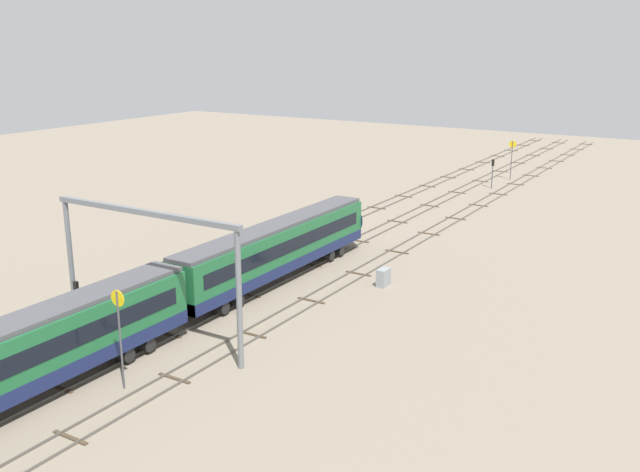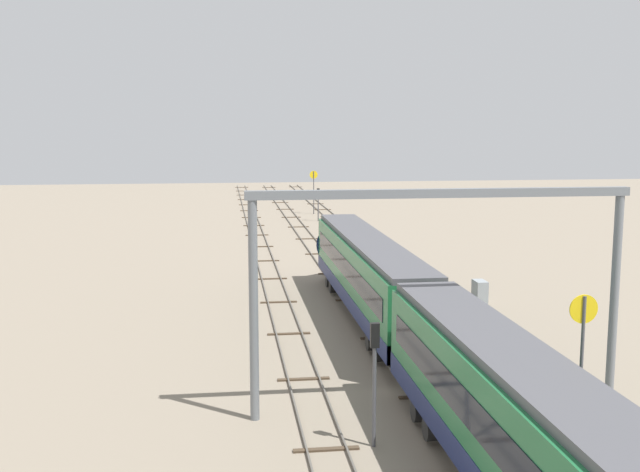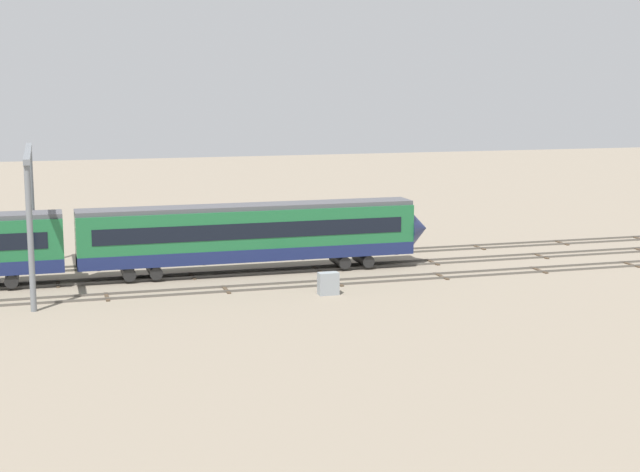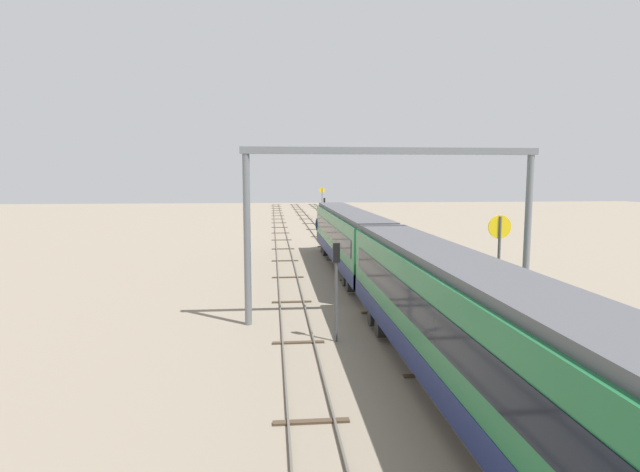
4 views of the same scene
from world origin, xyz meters
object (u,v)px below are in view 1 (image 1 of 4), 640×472
speed_sign_mid_trackside (119,325)px  signal_light_trackside_approach (493,169)px  speed_sign_near_foreground (512,154)px  relay_cabinet (383,277)px  signal_light_trackside_departure (78,305)px  overhead_gantry (146,247)px

speed_sign_mid_trackside → signal_light_trackside_approach: (67.28, 0.40, -1.30)m
signal_light_trackside_approach → speed_sign_mid_trackside: bearing=-179.7°
speed_sign_mid_trackside → signal_light_trackside_approach: size_ratio=1.52×
speed_sign_near_foreground → signal_light_trackside_approach: (-7.33, 0.34, -1.11)m
signal_light_trackside_approach → relay_cabinet: 43.77m
signal_light_trackside_departure → relay_cabinet: size_ratio=3.18×
speed_sign_mid_trackside → signal_light_trackside_approach: bearing=0.3°
speed_sign_mid_trackside → signal_light_trackside_approach: speed_sign_mid_trackside is taller
signal_light_trackside_departure → signal_light_trackside_approach: bearing=-5.4°
overhead_gantry → signal_light_trackside_departure: bearing=133.5°
overhead_gantry → signal_light_trackside_departure: (-3.10, 3.28, -3.59)m
speed_sign_mid_trackside → signal_light_trackside_departure: bearing=68.8°
speed_sign_near_foreground → relay_cabinet: 51.07m
overhead_gantry → signal_light_trackside_approach: overhead_gantry is taller
speed_sign_near_foreground → speed_sign_mid_trackside: 74.61m
overhead_gantry → relay_cabinet: overhead_gantry is taller
speed_sign_near_foreground → signal_light_trackside_approach: size_ratio=1.42×
speed_sign_near_foreground → signal_light_trackside_departure: speed_sign_near_foreground is taller
speed_sign_mid_trackside → relay_cabinet: (23.86, -4.84, -3.20)m
speed_sign_mid_trackside → relay_cabinet: bearing=-11.5°
signal_light_trackside_departure → relay_cabinet: bearing=-28.1°
overhead_gantry → signal_light_trackside_approach: (61.63, -2.88, -3.98)m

